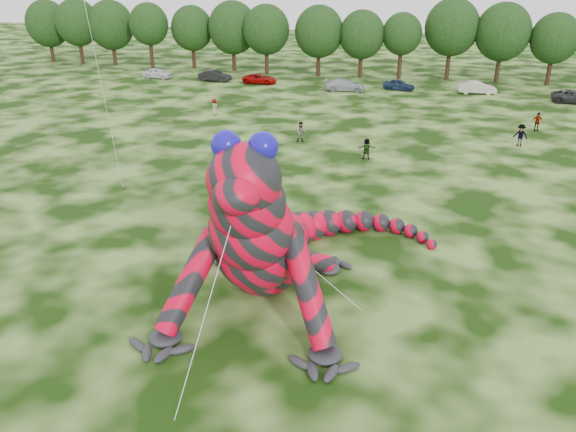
% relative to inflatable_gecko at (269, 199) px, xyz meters
% --- Properties ---
extents(ground, '(240.00, 240.00, 0.00)m').
position_rel_inflatable_gecko_xyz_m(ground, '(0.74, -0.63, -4.28)').
color(ground, '#16330A').
rests_on(ground, ground).
extents(inflatable_gecko, '(15.81, 18.27, 8.55)m').
position_rel_inflatable_gecko_xyz_m(inflatable_gecko, '(0.00, 0.00, 0.00)').
color(inflatable_gecko, red).
rests_on(inflatable_gecko, ground).
extents(tree_0, '(6.91, 6.22, 9.51)m').
position_rel_inflatable_gecko_xyz_m(tree_0, '(-53.82, 58.60, 0.48)').
color(tree_0, black).
rests_on(tree_0, ground).
extents(tree_1, '(6.74, 6.07, 9.81)m').
position_rel_inflatable_gecko_xyz_m(tree_1, '(-47.62, 57.42, 0.63)').
color(tree_1, black).
rests_on(tree_1, ground).
extents(tree_2, '(7.04, 6.34, 9.64)m').
position_rel_inflatable_gecko_xyz_m(tree_2, '(-42.28, 58.13, 0.55)').
color(tree_2, black).
rests_on(tree_2, ground).
extents(tree_3, '(5.81, 5.23, 9.44)m').
position_rel_inflatable_gecko_xyz_m(tree_3, '(-34.98, 56.44, 0.44)').
color(tree_3, black).
rests_on(tree_3, ground).
extents(tree_4, '(6.22, 5.60, 9.06)m').
position_rel_inflatable_gecko_xyz_m(tree_4, '(-28.90, 58.08, 0.25)').
color(tree_4, black).
rests_on(tree_4, ground).
extents(tree_5, '(7.16, 6.44, 9.80)m').
position_rel_inflatable_gecko_xyz_m(tree_5, '(-22.39, 57.80, 0.62)').
color(tree_5, black).
rests_on(tree_5, ground).
extents(tree_6, '(6.52, 5.86, 9.49)m').
position_rel_inflatable_gecko_xyz_m(tree_6, '(-16.82, 56.05, 0.47)').
color(tree_6, black).
rests_on(tree_6, ground).
extents(tree_7, '(6.68, 6.01, 9.48)m').
position_rel_inflatable_gecko_xyz_m(tree_7, '(-9.34, 56.17, 0.46)').
color(tree_7, black).
rests_on(tree_7, ground).
extents(tree_8, '(6.14, 5.53, 8.94)m').
position_rel_inflatable_gecko_xyz_m(tree_8, '(-3.48, 56.35, 0.20)').
color(tree_8, black).
rests_on(tree_8, ground).
extents(tree_9, '(5.27, 4.74, 8.68)m').
position_rel_inflatable_gecko_xyz_m(tree_9, '(1.80, 56.71, 0.06)').
color(tree_9, black).
rests_on(tree_9, ground).
extents(tree_10, '(7.09, 6.38, 10.50)m').
position_rel_inflatable_gecko_xyz_m(tree_10, '(8.13, 57.95, 0.98)').
color(tree_10, black).
rests_on(tree_10, ground).
extents(tree_11, '(7.01, 6.31, 10.07)m').
position_rel_inflatable_gecko_xyz_m(tree_11, '(14.52, 57.56, 0.76)').
color(tree_11, black).
rests_on(tree_11, ground).
extents(tree_12, '(5.99, 5.39, 8.97)m').
position_rel_inflatable_gecko_xyz_m(tree_12, '(20.75, 57.11, 0.21)').
color(tree_12, black).
rests_on(tree_12, ground).
extents(car_0, '(4.23, 2.01, 1.40)m').
position_rel_inflatable_gecko_xyz_m(car_0, '(-30.32, 48.80, -3.58)').
color(car_0, silver).
rests_on(car_0, ground).
extents(car_1, '(4.47, 1.84, 1.44)m').
position_rel_inflatable_gecko_xyz_m(car_1, '(-21.91, 48.73, -3.55)').
color(car_1, black).
rests_on(car_1, ground).
extents(car_2, '(4.61, 2.29, 1.25)m').
position_rel_inflatable_gecko_xyz_m(car_2, '(-15.57, 48.64, -3.65)').
color(car_2, '#9C0705').
rests_on(car_2, ground).
extents(car_3, '(5.21, 2.77, 1.44)m').
position_rel_inflatable_gecko_xyz_m(car_3, '(-4.03, 46.64, -3.56)').
color(car_3, '#A2A9AC').
rests_on(car_3, ground).
extents(car_4, '(4.06, 2.21, 1.31)m').
position_rel_inflatable_gecko_xyz_m(car_4, '(2.41, 48.91, -3.62)').
color(car_4, '#182949').
rests_on(car_4, ground).
extents(car_5, '(4.58, 2.02, 1.46)m').
position_rel_inflatable_gecko_xyz_m(car_5, '(11.67, 49.04, -3.54)').
color(car_5, beige).
rests_on(car_5, ground).
extents(car_6, '(5.25, 2.67, 1.42)m').
position_rel_inflatable_gecko_xyz_m(car_6, '(22.08, 46.33, -3.57)').
color(car_6, '#262629').
rests_on(car_6, ground).
extents(spectator_4, '(0.91, 0.96, 1.66)m').
position_rel_inflatable_gecko_xyz_m(spectator_4, '(-14.95, 30.95, -3.45)').
color(spectator_4, gray).
rests_on(spectator_4, ground).
extents(spectator_1, '(1.01, 0.86, 1.81)m').
position_rel_inflatable_gecko_xyz_m(spectator_1, '(-4.03, 23.51, -3.37)').
color(spectator_1, gray).
rests_on(spectator_1, ground).
extents(spectator_3, '(1.07, 0.61, 1.71)m').
position_rel_inflatable_gecko_xyz_m(spectator_3, '(16.24, 32.69, -3.42)').
color(spectator_3, gray).
rests_on(spectator_3, ground).
extents(spectator_5, '(1.62, 0.84, 1.67)m').
position_rel_inflatable_gecko_xyz_m(spectator_5, '(2.03, 20.21, -3.44)').
color(spectator_5, gray).
rests_on(spectator_5, ground).
extents(spectator_2, '(1.39, 1.09, 1.89)m').
position_rel_inflatable_gecko_xyz_m(spectator_2, '(14.15, 26.98, -3.33)').
color(spectator_2, gray).
rests_on(spectator_2, ground).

